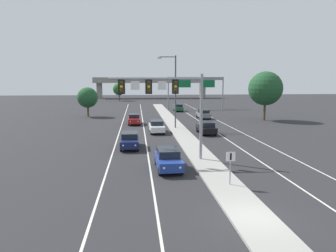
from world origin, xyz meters
The scene contains 21 objects.
ground_plane centered at (0.00, 0.00, 0.00)m, with size 260.00×260.00×0.00m, color #28282B.
median_island centered at (0.00, 18.00, 0.07)m, with size 2.40×110.00×0.15m, color #9E9B93.
lane_stripe_oncoming_center centered at (-4.70, 25.00, 0.00)m, with size 0.14×100.00×0.01m, color silver.
lane_stripe_receding_center centered at (4.70, 25.00, 0.00)m, with size 0.14×100.00×0.01m, color silver.
edge_stripe_left centered at (-8.00, 25.00, 0.00)m, with size 0.14×100.00×0.01m, color silver.
edge_stripe_right centered at (8.00, 25.00, 0.00)m, with size 0.14×100.00×0.01m, color silver.
overhead_signal_mast centered at (-3.02, 11.72, 5.51)m, with size 7.82×0.44×7.20m.
median_sign_post centered at (0.27, 4.88, 1.59)m, with size 0.60×0.10×2.20m.
street_lamp_median centered at (-0.49, 29.68, 5.79)m, with size 2.58×0.28×10.00m.
car_oncoming_blue centered at (-3.31, 9.33, 0.82)m, with size 1.91×4.51×1.58m.
car_oncoming_navy centered at (-6.42, 17.37, 0.82)m, with size 1.83×4.47×1.58m.
car_oncoming_white centered at (-3.12, 26.52, 0.82)m, with size 1.89×4.50×1.58m.
car_oncoming_red centered at (-6.12, 34.75, 0.82)m, with size 1.90×4.50×1.58m.
car_receding_black centered at (3.12, 24.91, 0.82)m, with size 1.90×4.50×1.58m.
car_receding_grey centered at (6.12, 40.89, 0.82)m, with size 1.90×4.50×1.58m.
car_receding_green centered at (3.38, 54.28, 0.82)m, with size 1.91×4.51×1.58m.
highway_sign_gantry centered at (8.20, 59.59, 6.16)m, with size 13.28×0.42×7.50m.
overpass_bridge centered at (0.00, 104.46, 5.78)m, with size 42.40×6.40×7.65m.
tree_far_left_a centered at (-11.30, 90.72, 3.79)m, with size 4.01×4.01×5.81m.
tree_far_right_b centered at (15.91, 37.42, 5.39)m, with size 5.70×5.70×8.25m.
tree_far_left_c centered at (-14.72, 45.73, 3.57)m, with size 3.78×3.78×5.47m.
Camera 1 is at (-5.67, -14.48, 6.88)m, focal length 34.03 mm.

